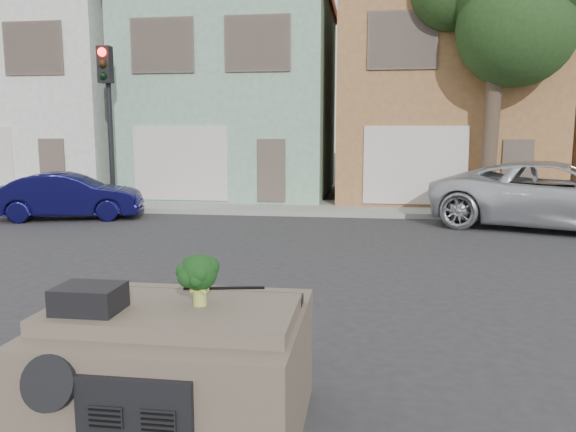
% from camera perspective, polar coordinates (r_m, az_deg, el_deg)
% --- Properties ---
extents(ground_plane, '(120.00, 120.00, 0.00)m').
position_cam_1_polar(ground_plane, '(7.76, -3.49, -10.03)').
color(ground_plane, '#303033').
rests_on(ground_plane, ground).
extents(sidewalk, '(40.00, 3.00, 0.15)m').
position_cam_1_polar(sidewalk, '(17.92, 3.19, 0.85)').
color(sidewalk, gray).
rests_on(sidewalk, ground).
extents(townhouse_white, '(7.20, 8.20, 7.55)m').
position_cam_1_polar(townhouse_white, '(25.07, -22.29, 10.90)').
color(townhouse_white, silver).
rests_on(townhouse_white, ground).
extents(townhouse_mint, '(7.20, 8.20, 7.55)m').
position_cam_1_polar(townhouse_mint, '(22.31, -5.02, 11.86)').
color(townhouse_mint, '#86B194').
rests_on(townhouse_mint, ground).
extents(townhouse_tan, '(7.20, 8.20, 7.55)m').
position_cam_1_polar(townhouse_tan, '(21.89, 14.91, 11.68)').
color(townhouse_tan, '#9F6D40').
rests_on(townhouse_tan, ground).
extents(navy_sedan, '(4.24, 2.46, 1.32)m').
position_cam_1_polar(navy_sedan, '(17.23, -21.22, -0.28)').
color(navy_sedan, '#0B0937').
rests_on(navy_sedan, ground).
extents(silver_pickup, '(6.81, 4.86, 1.72)m').
position_cam_1_polar(silver_pickup, '(15.99, 25.50, -1.18)').
color(silver_pickup, silver).
rests_on(silver_pickup, ground).
extents(traffic_signal, '(0.40, 0.40, 5.10)m').
position_cam_1_polar(traffic_signal, '(18.51, -17.74, 8.39)').
color(traffic_signal, black).
rests_on(traffic_signal, ground).
extents(tree_near, '(4.40, 4.00, 8.50)m').
position_cam_1_polar(tree_near, '(17.45, 20.20, 13.89)').
color(tree_near, '#23411A').
rests_on(tree_near, ground).
extents(car_dashboard, '(2.00, 1.80, 1.12)m').
position_cam_1_polar(car_dashboard, '(4.85, -10.86, -14.80)').
color(car_dashboard, brown).
rests_on(car_dashboard, ground).
extents(instrument_hump, '(0.48, 0.38, 0.20)m').
position_cam_1_polar(instrument_hump, '(4.54, -19.55, -7.90)').
color(instrument_hump, black).
rests_on(instrument_hump, car_dashboard).
extents(wiper_arm, '(0.69, 0.15, 0.02)m').
position_cam_1_polar(wiper_arm, '(4.92, -6.50, -7.27)').
color(wiper_arm, black).
rests_on(wiper_arm, car_dashboard).
extents(broccoli, '(0.36, 0.36, 0.42)m').
position_cam_1_polar(broccoli, '(4.45, -9.00, -6.40)').
color(broccoli, black).
rests_on(broccoli, car_dashboard).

